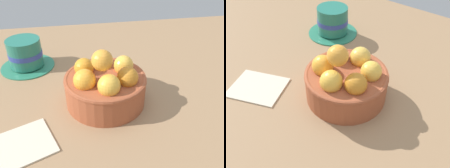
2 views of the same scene
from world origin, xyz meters
The scene contains 4 objects.
ground_plane centered at (0.00, 0.00, -2.12)cm, with size 151.73×93.75×4.23cm, color #997551.
terracotta_bowl centered at (0.03, 0.06, 4.25)cm, with size 16.38×16.38×12.65cm.
coffee_cup centered at (17.74, -17.82, 3.45)cm, with size 13.53×13.53×7.59cm.
folded_napkin centered at (16.22, 9.76, 0.30)cm, with size 11.22×8.97×0.60cm, color beige.
Camera 2 is at (-21.27, 30.09, 36.30)cm, focal length 39.88 mm.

